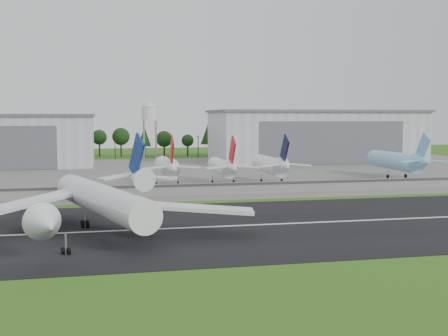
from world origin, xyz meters
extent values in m
plane|color=#1E5614|center=(0.00, 0.00, 0.00)|extent=(600.00, 600.00, 0.00)
cube|color=black|center=(0.00, 10.00, 0.05)|extent=(320.00, 60.00, 0.10)
cube|color=white|center=(0.00, 10.00, 0.11)|extent=(220.00, 1.00, 0.02)
cube|color=slate|center=(0.00, 120.00, 0.05)|extent=(320.00, 150.00, 0.10)
cube|color=gray|center=(0.00, 55.00, 1.75)|extent=(240.00, 0.50, 3.50)
cube|color=#38383A|center=(0.00, 54.70, 3.00)|extent=(240.00, 0.12, 0.70)
cube|color=silver|center=(75.00, 165.00, 12.00)|extent=(100.00, 45.00, 24.00)
cube|color=#595B60|center=(75.00, 165.00, 24.60)|extent=(102.00, 47.00, 1.20)
cube|color=#595B60|center=(75.00, 142.35, 10.08)|extent=(70.00, 0.30, 19.68)
cylinder|color=#99999E|center=(-8.00, 182.00, 10.00)|extent=(0.50, 0.50, 20.00)
cylinder|color=#99999E|center=(-2.00, 188.00, 10.00)|extent=(0.50, 0.50, 20.00)
cylinder|color=silver|center=(-5.00, 185.00, 23.50)|extent=(8.00, 8.00, 7.00)
cone|color=silver|center=(-5.00, 185.00, 28.20)|extent=(8.40, 8.40, 2.40)
cylinder|color=white|center=(-28.37, 10.00, 6.20)|extent=(19.22, 43.62, 5.80)
cone|color=white|center=(-36.15, -13.76, 6.20)|extent=(7.38, 7.51, 5.80)
cone|color=white|center=(-20.11, 35.18, 7.40)|extent=(8.04, 10.27, 5.51)
cube|color=navy|center=(-20.27, 34.71, 12.70)|extent=(3.45, 9.22, 11.13)
cube|color=white|center=(-14.74, 3.43, 5.40)|extent=(28.51, 10.20, 2.65)
cylinder|color=#333338|center=(-20.43, 3.71, 3.80)|extent=(5.32, 6.41, 3.80)
cube|color=white|center=(-15.51, 33.15, 7.80)|extent=(9.01, 3.22, 0.98)
cube|color=white|center=(-43.24, 12.77, 5.40)|extent=(23.35, 23.99, 2.65)
cylinder|color=#333338|center=(-38.48, 9.63, 3.80)|extent=(5.32, 6.41, 3.80)
cube|color=white|center=(-25.02, 36.26, 7.80)|extent=(9.16, 7.89, 0.98)
cube|color=#99999E|center=(-29.61, 6.20, 1.70)|extent=(18.85, 31.62, 3.20)
cylinder|color=black|center=(-31.71, 14.25, 0.85)|extent=(0.85, 1.55, 1.50)
cylinder|color=white|center=(-8.38, 80.00, 5.84)|extent=(5.67, 24.00, 5.67)
cone|color=white|center=(-8.38, 64.50, 6.84)|extent=(5.39, 7.00, 5.39)
cube|color=#970F0B|center=(-8.38, 65.00, 11.64)|extent=(0.45, 8.59, 10.02)
cylinder|color=#99999E|center=(-11.88, 78.00, 1.50)|extent=(0.32, 0.32, 3.00)
cylinder|color=#99999E|center=(-4.88, 78.00, 1.50)|extent=(0.32, 0.32, 3.00)
cylinder|color=black|center=(-11.88, 78.00, 0.80)|extent=(0.40, 1.40, 1.40)
cylinder|color=white|center=(9.75, 80.00, 5.55)|extent=(5.09, 24.00, 5.09)
cone|color=white|center=(9.75, 64.50, 6.55)|extent=(4.84, 7.00, 4.84)
cube|color=#B10D18|center=(9.75, 65.00, 11.35)|extent=(0.45, 8.59, 10.02)
cylinder|color=#99999E|center=(6.25, 78.00, 1.50)|extent=(0.32, 0.32, 3.00)
cylinder|color=#99999E|center=(13.25, 78.00, 1.50)|extent=(0.32, 0.32, 3.00)
cylinder|color=black|center=(6.25, 78.00, 0.80)|extent=(0.40, 1.40, 1.40)
cylinder|color=white|center=(26.09, 80.00, 5.87)|extent=(5.75, 24.00, 5.75)
cone|color=white|center=(26.09, 64.50, 6.87)|extent=(5.46, 7.00, 5.46)
cube|color=black|center=(26.09, 65.00, 11.67)|extent=(0.45, 8.59, 10.02)
cylinder|color=#99999E|center=(22.59, 78.00, 1.50)|extent=(0.32, 0.32, 3.00)
cylinder|color=#99999E|center=(29.59, 78.00, 1.50)|extent=(0.32, 0.32, 3.00)
cylinder|color=black|center=(22.59, 78.00, 0.80)|extent=(0.40, 1.40, 1.40)
cylinder|color=#85C9E6|center=(74.08, 85.00, 6.16)|extent=(6.31, 30.00, 6.31)
cone|color=#85C9E6|center=(74.08, 66.50, 7.16)|extent=(6.00, 7.00, 6.00)
cube|color=#6DABDF|center=(74.08, 67.00, 11.96)|extent=(0.45, 8.59, 10.02)
cylinder|color=#99999E|center=(70.58, 83.00, 1.50)|extent=(0.32, 0.32, 3.00)
cylinder|color=#99999E|center=(77.58, 83.00, 1.50)|extent=(0.32, 0.32, 3.00)
cylinder|color=black|center=(70.58, 83.00, 0.80)|extent=(0.40, 1.40, 1.40)
camera|label=1|loc=(-27.78, -98.05, 21.90)|focal=45.00mm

